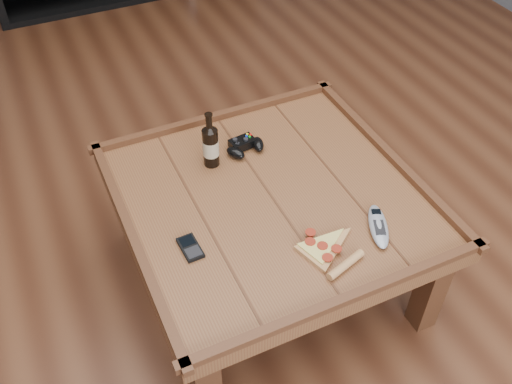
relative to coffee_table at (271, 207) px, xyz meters
name	(u,v)px	position (x,y,z in m)	size (l,w,h in m)	color
ground	(269,276)	(0.00, 0.00, -0.39)	(6.00, 6.00, 0.00)	#442213
coffee_table	(271,207)	(0.00, 0.00, 0.00)	(1.03, 1.03, 0.48)	brown
beer_bottle	(211,144)	(-0.12, 0.24, 0.15)	(0.06, 0.06, 0.22)	black
game_controller	(245,146)	(0.02, 0.26, 0.08)	(0.16, 0.12, 0.04)	black
pizza_slice	(326,250)	(0.04, -0.30, 0.07)	(0.23, 0.29, 0.03)	tan
smartphone	(190,248)	(-0.33, -0.11, 0.07)	(0.06, 0.11, 0.01)	black
remote_control	(378,226)	(0.24, -0.29, 0.07)	(0.13, 0.20, 0.03)	#92979F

